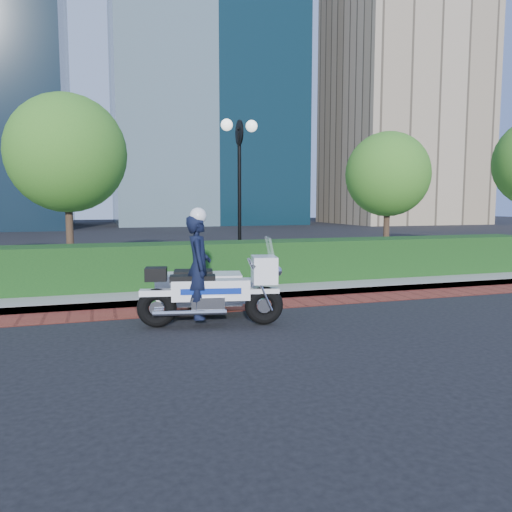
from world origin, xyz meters
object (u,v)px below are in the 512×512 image
object	(u,v)px
police_motorcycle	(205,283)
tree_c	(388,174)
tree_b	(67,154)
lamppost	(239,172)

from	to	relation	value
police_motorcycle	tree_c	bearing A→B (deg)	50.31
tree_b	tree_c	bearing A→B (deg)	-0.00
lamppost	tree_c	distance (m)	5.65
lamppost	tree_b	distance (m)	4.71
tree_c	police_motorcycle	bearing A→B (deg)	-140.95
tree_b	police_motorcycle	bearing A→B (deg)	-67.64
tree_c	police_motorcycle	world-z (taller)	tree_c
tree_b	police_motorcycle	size ratio (longest dim) A/B	1.97
tree_b	police_motorcycle	world-z (taller)	tree_b
tree_b	police_motorcycle	xyz separation A→B (m)	(2.50, -6.08, -2.74)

